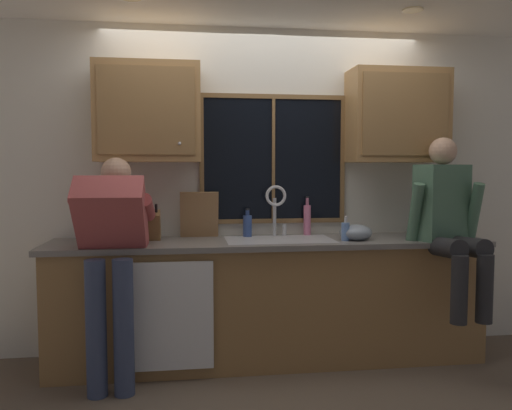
# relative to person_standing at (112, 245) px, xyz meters

# --- Properties ---
(back_wall) EXTENTS (5.57, 0.12, 2.55)m
(back_wall) POSITION_rel_person_standing_xyz_m (1.10, 0.66, 0.33)
(back_wall) COLOR silver
(back_wall) RESTS_ON floor
(ceiling_downlight_right) EXTENTS (0.14, 0.14, 0.01)m
(ceiling_downlight_right) POSITION_rel_person_standing_xyz_m (2.05, -0.00, 1.59)
(ceiling_downlight_right) COLOR #FFEAB2
(window_glass) EXTENTS (1.10, 0.02, 0.95)m
(window_glass) POSITION_rel_person_standing_xyz_m (1.18, 0.59, 0.58)
(window_glass) COLOR black
(window_frame_top) EXTENTS (1.17, 0.02, 0.04)m
(window_frame_top) POSITION_rel_person_standing_xyz_m (1.18, 0.58, 1.07)
(window_frame_top) COLOR brown
(window_frame_bottom) EXTENTS (1.17, 0.02, 0.04)m
(window_frame_bottom) POSITION_rel_person_standing_xyz_m (1.18, 0.58, 0.08)
(window_frame_bottom) COLOR brown
(window_frame_left) EXTENTS (0.04, 0.02, 0.95)m
(window_frame_left) POSITION_rel_person_standing_xyz_m (0.61, 0.58, 0.58)
(window_frame_left) COLOR brown
(window_frame_right) EXTENTS (0.03, 0.02, 0.95)m
(window_frame_right) POSITION_rel_person_standing_xyz_m (1.74, 0.58, 0.58)
(window_frame_right) COLOR brown
(window_mullion_center) EXTENTS (0.02, 0.02, 0.95)m
(window_mullion_center) POSITION_rel_person_standing_xyz_m (1.18, 0.58, 0.58)
(window_mullion_center) COLOR brown
(lower_cabinet_run) EXTENTS (3.17, 0.58, 0.88)m
(lower_cabinet_run) POSITION_rel_person_standing_xyz_m (1.10, 0.31, -0.51)
(lower_cabinet_run) COLOR olive
(lower_cabinet_run) RESTS_ON floor
(countertop) EXTENTS (3.23, 0.62, 0.04)m
(countertop) POSITION_rel_person_standing_xyz_m (1.10, 0.29, -0.05)
(countertop) COLOR slate
(countertop) RESTS_ON lower_cabinet_run
(dishwasher_front) EXTENTS (0.60, 0.02, 0.74)m
(dishwasher_front) POSITION_rel_person_standing_xyz_m (0.36, -0.01, -0.49)
(dishwasher_front) COLOR white
(upper_cabinet_left) EXTENTS (0.76, 0.36, 0.72)m
(upper_cabinet_left) POSITION_rel_person_standing_xyz_m (0.22, 0.43, 0.91)
(upper_cabinet_left) COLOR #A87A47
(upper_cabinet_right) EXTENTS (0.76, 0.36, 0.72)m
(upper_cabinet_right) POSITION_rel_person_standing_xyz_m (2.13, 0.43, 0.91)
(upper_cabinet_right) COLOR #A87A47
(sink) EXTENTS (0.80, 0.46, 0.21)m
(sink) POSITION_rel_person_standing_xyz_m (1.18, 0.30, -0.13)
(sink) COLOR #B7B7BC
(sink) RESTS_ON lower_cabinet_run
(faucet) EXTENTS (0.18, 0.09, 0.40)m
(faucet) POSITION_rel_person_standing_xyz_m (1.18, 0.48, 0.22)
(faucet) COLOR silver
(faucet) RESTS_ON countertop
(person_standing) EXTENTS (0.53, 0.70, 1.53)m
(person_standing) POSITION_rel_person_standing_xyz_m (0.00, 0.00, 0.00)
(person_standing) COLOR #384260
(person_standing) RESTS_ON floor
(person_sitting_on_counter) EXTENTS (0.54, 0.66, 1.26)m
(person_sitting_on_counter) POSITION_rel_person_standing_xyz_m (2.37, 0.03, 0.15)
(person_sitting_on_counter) COLOR #262628
(person_sitting_on_counter) RESTS_ON countertop
(knife_block) EXTENTS (0.12, 0.18, 0.32)m
(knife_block) POSITION_rel_person_standing_xyz_m (0.23, 0.39, 0.08)
(knife_block) COLOR olive
(knife_block) RESTS_ON countertop
(cutting_board) EXTENTS (0.29, 0.09, 0.36)m
(cutting_board) POSITION_rel_person_standing_xyz_m (0.59, 0.51, 0.15)
(cutting_board) COLOR #997047
(cutting_board) RESTS_ON countertop
(mixing_bowl) EXTENTS (0.24, 0.24, 0.12)m
(mixing_bowl) POSITION_rel_person_standing_xyz_m (1.74, 0.22, 0.02)
(mixing_bowl) COLOR #8C99A8
(mixing_bowl) RESTS_ON countertop
(soap_dispenser) EXTENTS (0.06, 0.07, 0.19)m
(soap_dispenser) POSITION_rel_person_standing_xyz_m (1.65, 0.18, 0.04)
(soap_dispenser) COLOR #668CCC
(soap_dispenser) RESTS_ON countertop
(bottle_green_glass) EXTENTS (0.07, 0.07, 0.22)m
(bottle_green_glass) POSITION_rel_person_standing_xyz_m (0.96, 0.49, 0.06)
(bottle_green_glass) COLOR #334C8C
(bottle_green_glass) RESTS_ON countertop
(bottle_tall_clear) EXTENTS (0.06, 0.06, 0.31)m
(bottle_tall_clear) POSITION_rel_person_standing_xyz_m (1.44, 0.53, 0.10)
(bottle_tall_clear) COLOR pink
(bottle_tall_clear) RESTS_ON countertop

